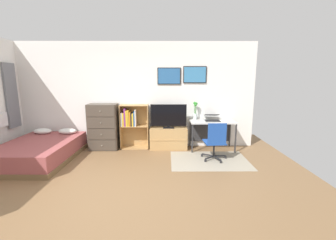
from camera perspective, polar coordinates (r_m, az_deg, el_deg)
ground_plane at (r=3.95m, az=-12.36°, el=-16.84°), size 7.20×7.20×0.00m
wall_back_with_posters at (r=5.92m, az=-7.89°, el=6.24°), size 6.12×0.09×2.70m
area_rug at (r=5.14m, az=10.44°, el=-10.02°), size 1.70×1.20×0.01m
bed at (r=5.78m, az=-29.76°, el=-6.73°), size 1.45×2.02×0.55m
dresser at (r=5.93m, az=-16.05°, el=-1.65°), size 0.72×0.46×1.16m
bookshelf at (r=5.82m, az=-9.14°, el=-0.73°), size 0.72×0.30×1.13m
tv_stand at (r=5.80m, az=0.13°, el=-4.64°), size 0.95×0.41×0.55m
television at (r=5.65m, az=0.14°, el=0.96°), size 0.90×0.16×0.61m
desk at (r=5.82m, az=11.02°, el=-1.46°), size 1.11×0.57×0.74m
office_chair at (r=5.03m, az=11.94°, el=-5.10°), size 0.57×0.58×0.86m
laptop at (r=5.79m, az=11.13°, el=0.52°), size 0.37×0.40×0.16m
computer_mouse at (r=5.74m, az=13.73°, el=-0.16°), size 0.06×0.10×0.03m
bamboo_vase at (r=5.80m, az=6.95°, el=2.52°), size 0.11×0.10×0.46m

